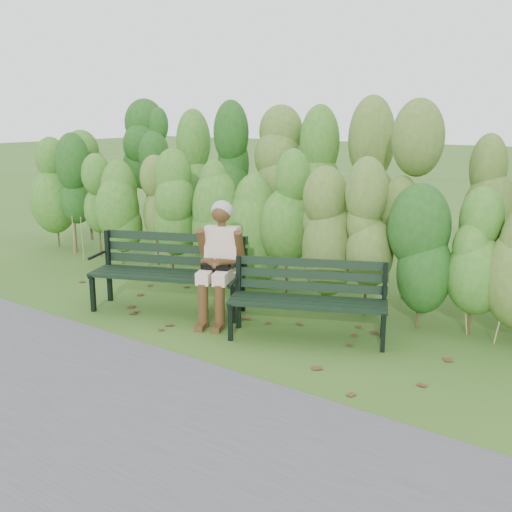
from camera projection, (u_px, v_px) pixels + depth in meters
The scene contains 7 objects.
ground at pixel (238, 328), 6.62m from camera, with size 80.00×80.00×0.00m, color #345D20.
footpath at pixel (74, 404), 4.88m from camera, with size 60.00×2.50×0.01m, color #474749.
hedge_band at pixel (324, 196), 7.80m from camera, with size 11.04×1.67×2.42m.
leaf_litter at pixel (283, 341), 6.24m from camera, with size 5.71×2.10×0.01m.
bench_left at pixel (170, 266), 7.15m from camera, with size 1.90×1.23×0.91m.
bench_right at pixel (309, 293), 6.26m from camera, with size 1.70×1.15×0.81m.
seated_woman at pixel (219, 254), 6.77m from camera, with size 0.64×0.85×1.35m.
Camera 1 is at (3.82, -4.96, 2.32)m, focal length 42.00 mm.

